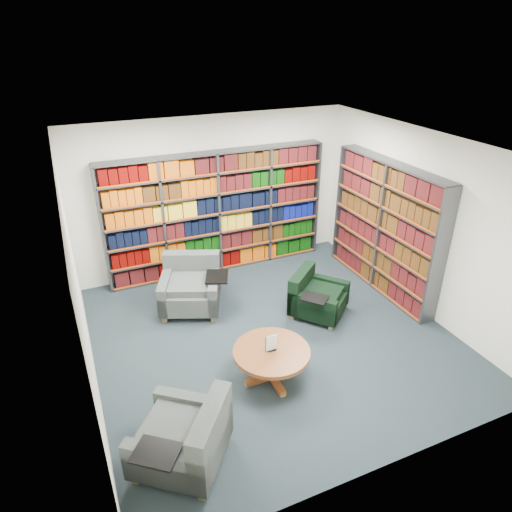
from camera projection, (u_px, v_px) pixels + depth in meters
name	position (u px, v px, depth m)	size (l,w,h in m)	color
room_shell	(274.00, 251.00, 6.15)	(5.02, 5.02, 2.82)	#1C282E
bookshelf_back	(217.00, 213.00, 8.19)	(4.00, 0.28, 2.20)	#47494F
bookshelf_right	(385.00, 228.00, 7.60)	(0.28, 2.50, 2.20)	#47494F
chair_teal_left	(191.00, 287.00, 7.38)	(1.22, 1.19, 0.83)	#011538
chair_green_right	(314.00, 297.00, 7.20)	(1.09, 1.09, 0.70)	black
chair_teal_front	(188.00, 440.00, 4.69)	(1.22, 1.22, 0.79)	#011538
coffee_table	(271.00, 356.00, 5.79)	(0.99, 0.99, 0.69)	brown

